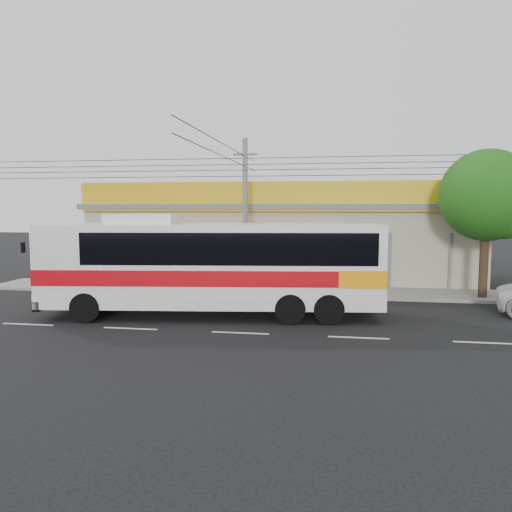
{
  "coord_description": "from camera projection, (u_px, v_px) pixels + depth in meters",
  "views": [
    {
      "loc": [
        3.19,
        -19.05,
        4.32
      ],
      "look_at": [
        -0.17,
        2.0,
        2.24
      ],
      "focal_mm": 35.0,
      "sensor_mm": 36.0,
      "label": 1
    }
  ],
  "objects": [
    {
      "name": "ground",
      "position": [
        252.0,
        317.0,
        19.64
      ],
      "size": [
        120.0,
        120.0,
        0.0
      ],
      "primitive_type": "plane",
      "color": "black",
      "rests_on": "ground"
    },
    {
      "name": "motorbike_dark",
      "position": [
        154.0,
        279.0,
        25.48
      ],
      "size": [
        1.74,
        1.08,
        1.01
      ],
      "primitive_type": "imported",
      "rotation": [
        0.0,
        0.0,
        1.18
      ],
      "color": "black",
      "rests_on": "sidewalk"
    },
    {
      "name": "tree_near",
      "position": [
        490.0,
        198.0,
        22.71
      ],
      "size": [
        4.21,
        4.21,
        6.98
      ],
      "color": "black",
      "rests_on": "ground"
    },
    {
      "name": "motorbike_red",
      "position": [
        99.0,
        279.0,
        25.58
      ],
      "size": [
        1.93,
        0.85,
        0.98
      ],
      "primitive_type": "imported",
      "rotation": [
        0.0,
        0.0,
        1.68
      ],
      "color": "maroon",
      "rests_on": "sidewalk"
    },
    {
      "name": "sidewalk",
      "position": [
        272.0,
        290.0,
        25.53
      ],
      "size": [
        30.0,
        3.2,
        0.15
      ],
      "primitive_type": "cube",
      "color": "gray",
      "rests_on": "ground"
    },
    {
      "name": "storefront_building",
      "position": [
        283.0,
        240.0,
        30.76
      ],
      "size": [
        22.6,
        9.2,
        5.7
      ],
      "color": "#A39B83",
      "rests_on": "ground"
    },
    {
      "name": "coach_bus",
      "position": [
        217.0,
        262.0,
        19.62
      ],
      "size": [
        13.44,
        4.37,
        4.07
      ],
      "rotation": [
        0.0,
        0.0,
        0.12
      ],
      "color": "silver",
      "rests_on": "ground"
    },
    {
      "name": "lane_markings",
      "position": [
        240.0,
        333.0,
        17.19
      ],
      "size": [
        50.0,
        0.12,
        0.01
      ],
      "primitive_type": null,
      "color": "silver",
      "rests_on": "ground"
    },
    {
      "name": "utility_pole",
      "position": [
        245.0,
        166.0,
        24.19
      ],
      "size": [
        34.0,
        14.0,
        7.65
      ],
      "color": "#60605D",
      "rests_on": "ground"
    }
  ]
}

